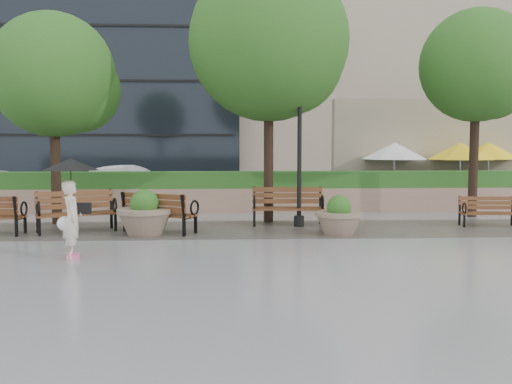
{
  "coord_description": "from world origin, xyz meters",
  "views": [
    {
      "loc": [
        0.4,
        -12.12,
        2.33
      ],
      "look_at": [
        1.1,
        1.96,
        1.1
      ],
      "focal_mm": 40.0,
      "sensor_mm": 36.0,
      "label": 1
    }
  ],
  "objects_px": {
    "lamppost": "(299,164)",
    "car_right": "(131,183)",
    "bench_2": "(160,221)",
    "planter_left": "(145,217)",
    "planter_right": "(339,219)",
    "bench_3": "(288,214)",
    "car_left": "(0,187)",
    "pedestrian": "(71,198)",
    "bench_4": "(488,218)",
    "bench_1": "(77,220)"
  },
  "relations": [
    {
      "from": "planter_right",
      "to": "car_left",
      "type": "bearing_deg",
      "value": 145.05
    },
    {
      "from": "car_right",
      "to": "lamppost",
      "type": "bearing_deg",
      "value": -131.82
    },
    {
      "from": "bench_4",
      "to": "car_left",
      "type": "relative_size",
      "value": 0.36
    },
    {
      "from": "bench_3",
      "to": "car_left",
      "type": "relative_size",
      "value": 0.46
    },
    {
      "from": "lamppost",
      "to": "car_right",
      "type": "distance_m",
      "value": 9.29
    },
    {
      "from": "planter_left",
      "to": "planter_right",
      "type": "bearing_deg",
      "value": -2.4
    },
    {
      "from": "pedestrian",
      "to": "lamppost",
      "type": "bearing_deg",
      "value": -66.99
    },
    {
      "from": "planter_left",
      "to": "bench_3",
      "type": "bearing_deg",
      "value": 21.13
    },
    {
      "from": "planter_right",
      "to": "car_left",
      "type": "xyz_separation_m",
      "value": [
        -11.5,
        8.03,
        0.25
      ]
    },
    {
      "from": "planter_left",
      "to": "pedestrian",
      "type": "relative_size",
      "value": 0.69
    },
    {
      "from": "car_right",
      "to": "pedestrian",
      "type": "height_order",
      "value": "pedestrian"
    },
    {
      "from": "planter_left",
      "to": "planter_right",
      "type": "xyz_separation_m",
      "value": [
        4.88,
        -0.2,
        -0.06
      ]
    },
    {
      "from": "car_right",
      "to": "bench_4",
      "type": "bearing_deg",
      "value": -114.76
    },
    {
      "from": "lamppost",
      "to": "bench_4",
      "type": "bearing_deg",
      "value": -2.8
    },
    {
      "from": "planter_right",
      "to": "pedestrian",
      "type": "distance_m",
      "value": 6.52
    },
    {
      "from": "planter_right",
      "to": "bench_2",
      "type": "bearing_deg",
      "value": 172.83
    },
    {
      "from": "lamppost",
      "to": "car_left",
      "type": "height_order",
      "value": "lamppost"
    },
    {
      "from": "bench_1",
      "to": "car_right",
      "type": "distance_m",
      "value": 7.89
    },
    {
      "from": "lamppost",
      "to": "car_left",
      "type": "relative_size",
      "value": 0.89
    },
    {
      "from": "bench_4",
      "to": "pedestrian",
      "type": "bearing_deg",
      "value": -154.54
    },
    {
      "from": "bench_3",
      "to": "planter_left",
      "type": "height_order",
      "value": "planter_left"
    },
    {
      "from": "bench_3",
      "to": "planter_left",
      "type": "bearing_deg",
      "value": -156.24
    },
    {
      "from": "pedestrian",
      "to": "planter_left",
      "type": "bearing_deg",
      "value": -35.9
    },
    {
      "from": "planter_right",
      "to": "pedestrian",
      "type": "xyz_separation_m",
      "value": [
        -5.93,
        -2.6,
        0.83
      ]
    },
    {
      "from": "bench_4",
      "to": "planter_right",
      "type": "distance_m",
      "value": 4.58
    },
    {
      "from": "bench_2",
      "to": "car_right",
      "type": "distance_m",
      "value": 8.32
    },
    {
      "from": "planter_right",
      "to": "car_left",
      "type": "distance_m",
      "value": 14.03
    },
    {
      "from": "bench_4",
      "to": "car_right",
      "type": "height_order",
      "value": "car_right"
    },
    {
      "from": "bench_1",
      "to": "bench_2",
      "type": "distance_m",
      "value": 2.16
    },
    {
      "from": "bench_4",
      "to": "car_right",
      "type": "xyz_separation_m",
      "value": [
        -11.06,
        7.42,
        0.46
      ]
    },
    {
      "from": "pedestrian",
      "to": "bench_4",
      "type": "bearing_deg",
      "value": -85.3
    },
    {
      "from": "bench_2",
      "to": "pedestrian",
      "type": "height_order",
      "value": "pedestrian"
    },
    {
      "from": "bench_2",
      "to": "planter_left",
      "type": "height_order",
      "value": "planter_left"
    },
    {
      "from": "bench_1",
      "to": "bench_3",
      "type": "relative_size",
      "value": 1.04
    },
    {
      "from": "pedestrian",
      "to": "bench_2",
      "type": "bearing_deg",
      "value": -38.77
    },
    {
      "from": "bench_3",
      "to": "lamppost",
      "type": "xyz_separation_m",
      "value": [
        0.29,
        -0.21,
        1.41
      ]
    },
    {
      "from": "bench_2",
      "to": "car_left",
      "type": "distance_m",
      "value": 10.19
    },
    {
      "from": "bench_3",
      "to": "planter_right",
      "type": "xyz_separation_m",
      "value": [
        1.12,
        -1.66,
        0.08
      ]
    },
    {
      "from": "planter_right",
      "to": "car_right",
      "type": "bearing_deg",
      "value": 127.64
    },
    {
      "from": "bench_1",
      "to": "planter_left",
      "type": "relative_size",
      "value": 1.52
    },
    {
      "from": "bench_2",
      "to": "planter_left",
      "type": "distance_m",
      "value": 0.51
    },
    {
      "from": "bench_3",
      "to": "planter_right",
      "type": "height_order",
      "value": "bench_3"
    },
    {
      "from": "bench_1",
      "to": "pedestrian",
      "type": "relative_size",
      "value": 1.05
    },
    {
      "from": "bench_2",
      "to": "lamppost",
      "type": "relative_size",
      "value": 0.52
    },
    {
      "from": "bench_3",
      "to": "planter_right",
      "type": "distance_m",
      "value": 2.0
    },
    {
      "from": "bench_1",
      "to": "bench_4",
      "type": "distance_m",
      "value": 11.14
    },
    {
      "from": "car_left",
      "to": "car_right",
      "type": "relative_size",
      "value": 1.03
    },
    {
      "from": "planter_left",
      "to": "lamppost",
      "type": "relative_size",
      "value": 0.35
    },
    {
      "from": "planter_left",
      "to": "car_left",
      "type": "height_order",
      "value": "car_left"
    },
    {
      "from": "bench_2",
      "to": "planter_right",
      "type": "distance_m",
      "value": 4.6
    }
  ]
}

